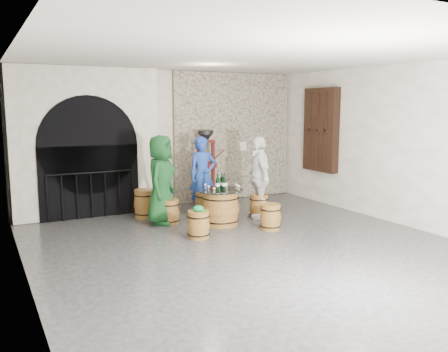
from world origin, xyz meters
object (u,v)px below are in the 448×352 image
person_green (161,180)px  wine_bottle_left (218,183)px  barrel_stool_near_left (198,225)px  wine_bottle_right (222,182)px  barrel_table (220,207)px  wine_bottle_center (224,183)px  person_white (259,177)px  barrel_stool_right (259,206)px  barrel_stool_near_right (270,217)px  barrel_stool_far (204,203)px  person_blue (203,175)px  corking_press (206,162)px  barrel_stool_left (169,212)px  side_barrel (144,204)px

person_green → wine_bottle_left: (0.98, -0.60, -0.06)m
barrel_stool_near_left → wine_bottle_right: wine_bottle_right is taller
wine_bottle_left → barrel_table: bearing=-47.7°
wine_bottle_center → wine_bottle_right: 0.11m
wine_bottle_left → wine_bottle_right: (0.14, 0.07, 0.00)m
person_white → wine_bottle_center: (-0.92, -0.17, -0.03)m
barrel_stool_right → barrel_stool_near_right: same height
wine_bottle_center → barrel_stool_far: bearing=87.8°
person_blue → corking_press: (0.43, 0.72, 0.19)m
barrel_stool_far → wine_bottle_left: (-0.17, -0.99, 0.60)m
person_blue → barrel_stool_right: bearing=-44.5°
barrel_stool_near_right → barrel_stool_near_left: 1.49m
barrel_stool_near_left → person_green: bearing=99.5°
barrel_stool_left → barrel_stool_near_right: bearing=-40.4°
barrel_stool_near_right → side_barrel: (-1.84, 2.11, 0.05)m
wine_bottle_right → person_white: bearing=3.8°
wine_bottle_left → wine_bottle_right: same height
wine_bottle_left → person_white: bearing=7.0°
person_white → side_barrel: size_ratio=2.89×
person_blue → wine_bottle_left: 1.09m
barrel_stool_near_right → barrel_stool_near_left: same height
barrel_stool_far → barrel_stool_right: 1.24m
side_barrel → barrel_stool_near_right: bearing=-48.9°
person_white → wine_bottle_right: size_ratio=5.37×
barrel_table → wine_bottle_center: (0.09, 0.01, 0.49)m
barrel_stool_far → wine_bottle_center: 1.19m
barrel_table → barrel_stool_right: barrel_table is taller
barrel_stool_near_right → person_green: person_green is taller
barrel_stool_far → person_green: 1.38m
barrel_stool_near_right → person_green: (-1.71, 1.42, 0.65)m
barrel_stool_far → barrel_stool_near_left: bearing=-118.4°
barrel_table → side_barrel: size_ratio=1.53×
barrel_stool_far → person_white: size_ratio=0.29×
person_green → wine_bottle_center: (1.10, -0.64, -0.06)m
person_blue → person_white: person_white is taller
person_white → barrel_stool_far: bearing=-120.7°
barrel_stool_right → wine_bottle_right: (-0.93, -0.06, 0.60)m
barrel_stool_near_left → wine_bottle_right: bearing=41.4°
person_green → wine_bottle_left: person_green is taller
barrel_table → person_white: person_white is taller
wine_bottle_left → person_green: bearing=148.5°
barrel_stool_near_right → corking_press: bearing=92.8°
wine_bottle_right → side_barrel: size_ratio=0.54×
barrel_stool_far → person_blue: (0.01, 0.09, 0.61)m
barrel_stool_far → corking_press: (0.44, 0.81, 0.80)m
barrel_stool_left → person_white: 2.03m
person_green → side_barrel: (-0.14, 0.69, -0.60)m
barrel_stool_near_left → wine_bottle_right: 1.33m
barrel_stool_right → person_blue: person_blue is taller
person_green → wine_bottle_left: 1.15m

